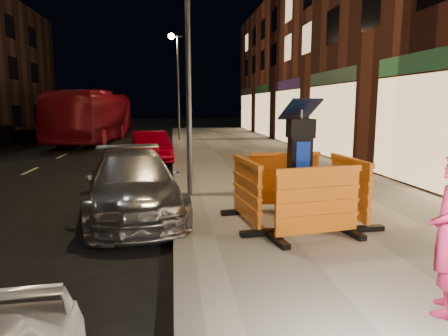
{
  "coord_description": "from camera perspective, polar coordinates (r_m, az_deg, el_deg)",
  "views": [
    {
      "loc": [
        -0.12,
        -6.2,
        2.26
      ],
      "look_at": [
        0.8,
        1.0,
        1.1
      ],
      "focal_mm": 32.0,
      "sensor_mm": 36.0,
      "label": 1
    }
  ],
  "objects": [
    {
      "name": "car_red",
      "position": [
        16.13,
        -10.37,
        0.89
      ],
      "size": [
        1.87,
        3.8,
        1.2
      ],
      "primitive_type": "imported",
      "rotation": [
        0.0,
        0.0,
        0.17
      ],
      "color": "#980114",
      "rests_on": "ground"
    },
    {
      "name": "kerb",
      "position": [
        6.57,
        -5.92,
        -10.39
      ],
      "size": [
        0.3,
        60.0,
        0.15
      ],
      "primitive_type": "cube",
      "color": "slate",
      "rests_on": "ground"
    },
    {
      "name": "barrier_kerbside",
      "position": [
        7.05,
        3.24,
        -3.47
      ],
      "size": [
        0.79,
        1.55,
        1.16
      ],
      "primitive_type": "cube",
      "rotation": [
        0.0,
        0.0,
        1.69
      ],
      "color": "orange",
      "rests_on": "sidewalk"
    },
    {
      "name": "ground_plane",
      "position": [
        6.6,
        -5.91,
        -11.0
      ],
      "size": [
        120.0,
        120.0,
        0.0
      ],
      "primitive_type": "plane",
      "color": "black",
      "rests_on": "ground"
    },
    {
      "name": "barrier_front",
      "position": [
        6.4,
        13.23,
        -4.99
      ],
      "size": [
        1.57,
        0.86,
        1.16
      ],
      "primitive_type": "cube",
      "rotation": [
        0.0,
        0.0,
        0.17
      ],
      "color": "orange",
      "rests_on": "sidewalk"
    },
    {
      "name": "barrier_back",
      "position": [
        8.17,
        8.59,
        -1.81
      ],
      "size": [
        1.51,
        0.66,
        1.16
      ],
      "primitive_type": "cube",
      "rotation": [
        0.0,
        0.0,
        0.03
      ],
      "color": "orange",
      "rests_on": "sidewalk"
    },
    {
      "name": "street_lamp_mid",
      "position": [
        9.25,
        -5.13,
        14.58
      ],
      "size": [
        0.12,
        0.12,
        6.0
      ],
      "primitive_type": "cylinder",
      "color": "#3F3F44",
      "rests_on": "sidewalk"
    },
    {
      "name": "barrier_bldgside",
      "position": [
        7.62,
        17.44,
        -2.92
      ],
      "size": [
        0.69,
        1.52,
        1.16
      ],
      "primitive_type": "cube",
      "rotation": [
        0.0,
        0.0,
        1.62
      ],
      "color": "orange",
      "rests_on": "sidewalk"
    },
    {
      "name": "street_lamp_far",
      "position": [
        24.22,
        -6.54,
        11.15
      ],
      "size": [
        0.12,
        0.12,
        6.0
      ],
      "primitive_type": "cylinder",
      "color": "#3F3F44",
      "rests_on": "sidewalk"
    },
    {
      "name": "car_silver",
      "position": [
        8.53,
        -12.71,
        -6.51
      ],
      "size": [
        2.45,
        4.69,
        1.3
      ],
      "primitive_type": "imported",
      "rotation": [
        0.0,
        0.0,
        0.15
      ],
      "color": "#B9B9BE",
      "rests_on": "ground"
    },
    {
      "name": "parking_kiosk",
      "position": [
        7.19,
        10.73,
        0.37
      ],
      "size": [
        0.71,
        0.71,
        2.08
      ],
      "primitive_type": "cube",
      "rotation": [
        0.0,
        0.0,
        0.08
      ],
      "color": "black",
      "rests_on": "sidewalk"
    },
    {
      "name": "bus_doubledecker",
      "position": [
        25.62,
        -17.91,
        3.6
      ],
      "size": [
        3.31,
        11.08,
        3.04
      ],
      "primitive_type": "imported",
      "rotation": [
        0.0,
        0.0,
        -0.07
      ],
      "color": "maroon",
      "rests_on": "ground"
    },
    {
      "name": "sidewalk",
      "position": [
        7.28,
        18.74,
        -8.89
      ],
      "size": [
        6.0,
        60.0,
        0.15
      ],
      "primitive_type": "cube",
      "color": "gray",
      "rests_on": "ground"
    }
  ]
}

